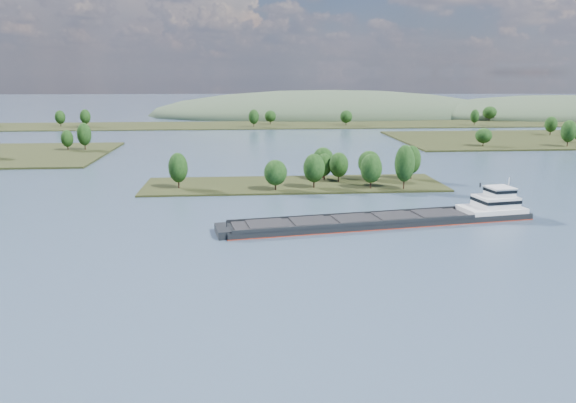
{
  "coord_description": "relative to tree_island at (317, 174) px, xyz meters",
  "views": [
    {
      "loc": [
        -16.86,
        -4.82,
        37.16
      ],
      "look_at": [
        -6.0,
        130.0,
        6.0
      ],
      "focal_mm": 35.0,
      "sensor_mm": 36.0,
      "label": 1
    }
  ],
  "objects": [
    {
      "name": "ground",
      "position": [
        -7.58,
        -59.08,
        -3.9
      ],
      "size": [
        1800.0,
        1800.0,
        0.0
      ],
      "primitive_type": "plane",
      "color": "#3B4B66",
      "rests_on": "ground"
    },
    {
      "name": "tree_island",
      "position": [
        0.0,
        0.0,
        0.0
      ],
      "size": [
        100.0,
        30.0,
        15.44
      ],
      "color": "black",
      "rests_on": "ground"
    },
    {
      "name": "back_shoreline",
      "position": [
        1.42,
        220.73,
        -3.22
      ],
      "size": [
        900.0,
        60.0,
        15.29
      ],
      "color": "black",
      "rests_on": "ground"
    },
    {
      "name": "hill_east",
      "position": [
        252.42,
        290.92,
        -3.9
      ],
      "size": [
        260.0,
        140.0,
        36.0
      ],
      "primitive_type": "ellipsoid",
      "color": "#354630",
      "rests_on": "ground"
    },
    {
      "name": "hill_west",
      "position": [
        52.42,
        320.92,
        -3.9
      ],
      "size": [
        320.0,
        160.0,
        44.0
      ],
      "primitive_type": "ellipsoid",
      "color": "#354630",
      "rests_on": "ground"
    },
    {
      "name": "cargo_barge",
      "position": [
        14.98,
        -49.63,
        -2.51
      ],
      "size": [
        81.87,
        22.51,
        11.0
      ],
      "color": "black",
      "rests_on": "ground"
    }
  ]
}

